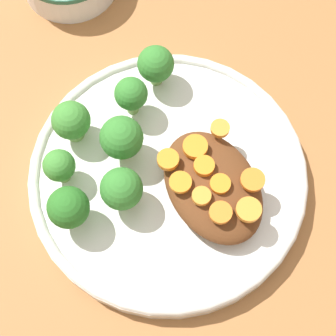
# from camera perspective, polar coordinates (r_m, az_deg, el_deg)

# --- Properties ---
(ground_plane) EXTENTS (4.00, 4.00, 0.00)m
(ground_plane) POSITION_cam_1_polar(r_m,az_deg,el_deg) (0.60, 0.00, -1.31)
(ground_plane) COLOR #9E6638
(plate) EXTENTS (0.29, 0.29, 0.03)m
(plate) POSITION_cam_1_polar(r_m,az_deg,el_deg) (0.58, 0.00, -0.82)
(plate) COLOR silver
(plate) RESTS_ON ground_plane
(stew_mound) EXTENTS (0.13, 0.09, 0.03)m
(stew_mound) POSITION_cam_1_polar(r_m,az_deg,el_deg) (0.55, 4.57, -1.88)
(stew_mound) COLOR #5B3319
(stew_mound) RESTS_ON plate
(broccoli_floret_0) EXTENTS (0.03, 0.03, 0.05)m
(broccoli_floret_0) POSITION_cam_1_polar(r_m,az_deg,el_deg) (0.58, -4.07, 7.32)
(broccoli_floret_0) COLOR #759E51
(broccoli_floret_0) RESTS_ON plate
(broccoli_floret_1) EXTENTS (0.04, 0.04, 0.06)m
(broccoli_floret_1) POSITION_cam_1_polar(r_m,az_deg,el_deg) (0.55, -4.74, 3.03)
(broccoli_floret_1) COLOR #759E51
(broccoli_floret_1) RESTS_ON plate
(broccoli_floret_2) EXTENTS (0.04, 0.04, 0.05)m
(broccoli_floret_2) POSITION_cam_1_polar(r_m,az_deg,el_deg) (0.57, -9.79, 4.70)
(broccoli_floret_2) COLOR #7FA85B
(broccoli_floret_2) RESTS_ON plate
(broccoli_floret_3) EXTENTS (0.04, 0.04, 0.05)m
(broccoli_floret_3) POSITION_cam_1_polar(r_m,az_deg,el_deg) (0.54, -4.74, -2.19)
(broccoli_floret_3) COLOR #7FA85B
(broccoli_floret_3) RESTS_ON plate
(broccoli_floret_4) EXTENTS (0.04, 0.04, 0.06)m
(broccoli_floret_4) POSITION_cam_1_polar(r_m,az_deg,el_deg) (0.54, -9.98, -4.20)
(broccoli_floret_4) COLOR #759E51
(broccoli_floret_4) RESTS_ON plate
(broccoli_floret_5) EXTENTS (0.04, 0.04, 0.05)m
(broccoli_floret_5) POSITION_cam_1_polar(r_m,az_deg,el_deg) (0.60, -1.25, 10.46)
(broccoli_floret_5) COLOR #759E51
(broccoli_floret_5) RESTS_ON plate
(broccoli_floret_6) EXTENTS (0.03, 0.03, 0.05)m
(broccoli_floret_6) POSITION_cam_1_polar(r_m,az_deg,el_deg) (0.56, -10.97, 0.18)
(broccoli_floret_6) COLOR #759E51
(broccoli_floret_6) RESTS_ON plate
(carrot_slice_0) EXTENTS (0.02, 0.02, 0.00)m
(carrot_slice_0) POSITION_cam_1_polar(r_m,az_deg,el_deg) (0.54, 8.60, -1.20)
(carrot_slice_0) COLOR orange
(carrot_slice_0) RESTS_ON stew_mound
(carrot_slice_1) EXTENTS (0.02, 0.02, 0.01)m
(carrot_slice_1) POSITION_cam_1_polar(r_m,az_deg,el_deg) (0.55, 2.60, 2.49)
(carrot_slice_1) COLOR orange
(carrot_slice_1) RESTS_ON stew_mound
(carrot_slice_2) EXTENTS (0.02, 0.02, 0.01)m
(carrot_slice_2) POSITION_cam_1_polar(r_m,az_deg,el_deg) (0.53, 5.37, -4.53)
(carrot_slice_2) COLOR orange
(carrot_slice_2) RESTS_ON stew_mound
(carrot_slice_3) EXTENTS (0.02, 0.02, 0.01)m
(carrot_slice_3) POSITION_cam_1_polar(r_m,az_deg,el_deg) (0.54, 3.68, 0.21)
(carrot_slice_3) COLOR orange
(carrot_slice_3) RESTS_ON stew_mound
(carrot_slice_4) EXTENTS (0.02, 0.02, 0.00)m
(carrot_slice_4) POSITION_cam_1_polar(r_m,az_deg,el_deg) (0.53, 1.57, -1.31)
(carrot_slice_4) COLOR orange
(carrot_slice_4) RESTS_ON stew_mound
(carrot_slice_5) EXTENTS (0.02, 0.02, 0.00)m
(carrot_slice_5) POSITION_cam_1_polar(r_m,az_deg,el_deg) (0.53, 5.33, -1.62)
(carrot_slice_5) COLOR orange
(carrot_slice_5) RESTS_ON stew_mound
(carrot_slice_6) EXTENTS (0.02, 0.02, 0.01)m
(carrot_slice_6) POSITION_cam_1_polar(r_m,az_deg,el_deg) (0.53, 8.20, -4.22)
(carrot_slice_6) COLOR orange
(carrot_slice_6) RESTS_ON stew_mound
(carrot_slice_7) EXTENTS (0.02, 0.02, 0.01)m
(carrot_slice_7) POSITION_cam_1_polar(r_m,az_deg,el_deg) (0.54, -0.04, 1.04)
(carrot_slice_7) COLOR orange
(carrot_slice_7) RESTS_ON stew_mound
(carrot_slice_8) EXTENTS (0.02, 0.02, 0.01)m
(carrot_slice_8) POSITION_cam_1_polar(r_m,az_deg,el_deg) (0.53, 3.42, -2.86)
(carrot_slice_8) COLOR orange
(carrot_slice_8) RESTS_ON stew_mound
(carrot_slice_9) EXTENTS (0.02, 0.02, 0.01)m
(carrot_slice_9) POSITION_cam_1_polar(r_m,az_deg,el_deg) (0.56, 5.31, 4.03)
(carrot_slice_9) COLOR orange
(carrot_slice_9) RESTS_ON stew_mound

